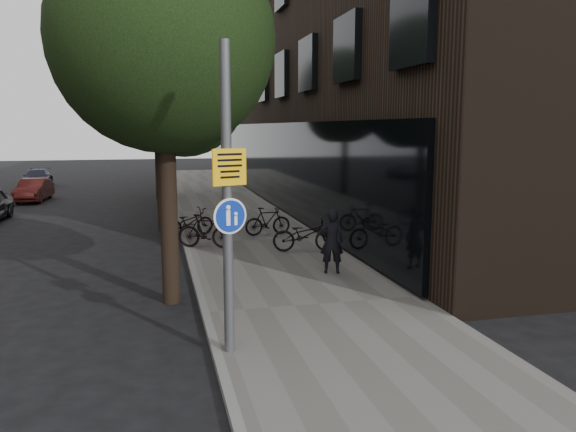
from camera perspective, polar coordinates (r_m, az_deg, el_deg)
name	(u,v)px	position (r m, az deg, el deg)	size (l,w,h in m)	color
ground	(368,383)	(8.44, 8.13, -16.48)	(120.00, 120.00, 0.00)	black
sidewalk	(258,242)	(17.70, -3.08, -2.61)	(4.50, 60.00, 0.12)	#63615C
curb_edge	(185,245)	(17.45, -10.38, -2.90)	(0.15, 60.00, 0.13)	slate
building_right_dark_brick	(368,25)	(31.67, 8.18, 18.69)	(12.00, 40.00, 18.00)	black
street_tree_near	(167,51)	(11.80, -12.22, 16.06)	(4.40, 4.40, 7.50)	black
street_tree_mid	(160,83)	(20.26, -12.84, 13.01)	(5.00, 5.00, 7.80)	black
street_tree_far	(158,97)	(29.24, -13.10, 11.70)	(5.00, 5.00, 7.80)	black
signpost	(227,200)	(8.56, -6.20, 1.62)	(0.53, 0.21, 4.76)	#595B5E
pedestrian	(332,241)	(13.55, 4.46, -2.58)	(0.57, 0.37, 1.57)	black
parked_bike_facade_near	(305,235)	(15.95, 1.72, -1.91)	(0.64, 1.82, 0.96)	black
parked_bike_facade_far	(268,221)	(18.36, -2.07, -0.53)	(0.43, 1.53, 0.92)	black
parked_bike_curb_near	(189,222)	(18.47, -10.00, -0.63)	(0.60, 1.72, 0.90)	black
parked_bike_curb_far	(206,231)	(16.60, -8.36, -1.51)	(0.47, 1.65, 0.99)	black
parked_car_mid	(34,190)	(30.48, -24.42, 2.42)	(1.17, 3.35, 1.11)	maroon
parked_car_far	(37,178)	(37.90, -24.11, 3.55)	(1.50, 3.69, 1.07)	#1C1E33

